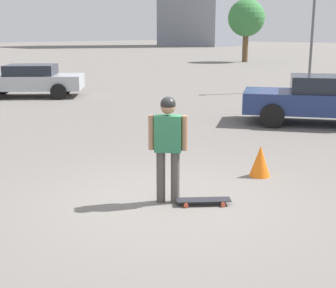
% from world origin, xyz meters
% --- Properties ---
extents(ground_plane, '(220.00, 220.00, 0.00)m').
position_xyz_m(ground_plane, '(0.00, 0.00, 0.00)').
color(ground_plane, slate).
extents(person, '(0.41, 0.50, 1.68)m').
position_xyz_m(person, '(0.00, 0.00, 1.01)').
color(person, '#4C4742').
rests_on(person, ground_plane).
extents(skateboard, '(0.77, 0.74, 0.08)m').
position_xyz_m(skateboard, '(0.29, -0.48, 0.07)').
color(skateboard, '#232328').
rests_on(skateboard, ground_plane).
extents(car_parked_near, '(3.79, 4.72, 1.40)m').
position_xyz_m(car_parked_near, '(7.77, 1.15, 0.74)').
color(car_parked_near, navy).
rests_on(car_parked_near, ground_plane).
extents(car_parked_far, '(4.41, 4.33, 1.32)m').
position_xyz_m(car_parked_far, '(5.13, 12.64, 0.70)').
color(car_parked_far, '#ADB2B7').
rests_on(car_parked_far, ground_plane).
extents(tree_distant, '(3.24, 3.24, 5.46)m').
position_xyz_m(tree_distant, '(30.68, 19.28, 3.79)').
color(tree_distant, brown).
rests_on(tree_distant, ground_plane).
extents(traffic_cone, '(0.39, 0.39, 0.58)m').
position_xyz_m(traffic_cone, '(2.17, -0.32, 0.29)').
color(traffic_cone, orange).
rests_on(traffic_cone, ground_plane).
extents(lamp_post, '(0.28, 0.28, 6.18)m').
position_xyz_m(lamp_post, '(14.77, 5.08, 3.59)').
color(lamp_post, '#59595E').
rests_on(lamp_post, ground_plane).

